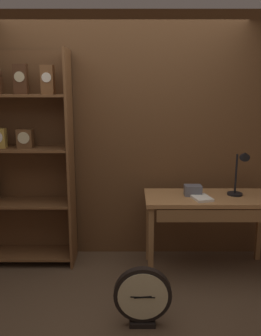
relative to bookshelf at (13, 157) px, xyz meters
name	(u,v)px	position (x,y,z in m)	size (l,w,h in m)	color
ground_plane	(124,317)	(1.15, -1.03, -1.15)	(10.00, 10.00, 0.00)	#4C3826
back_wood_panel	(126,139)	(1.15, 0.21, 0.15)	(4.80, 0.05, 2.60)	brown
bookshelf	(13,157)	(0.00, 0.00, 0.00)	(1.18, 0.38, 2.20)	brown
workbench	(212,207)	(2.01, -0.24, -0.46)	(1.29, 0.55, 0.79)	#9E6B3D
desk_lamp	(242,170)	(2.30, -0.21, -0.09)	(0.20, 0.20, 0.48)	black
toolbox_small	(194,190)	(1.84, -0.19, -0.30)	(0.17, 0.12, 0.10)	#595960
open_repair_manual	(203,198)	(1.91, -0.32, -0.34)	(0.16, 0.22, 0.03)	silver
round_clock_large	(144,296)	(1.32, -1.13, -0.89)	(0.46, 0.11, 0.50)	black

